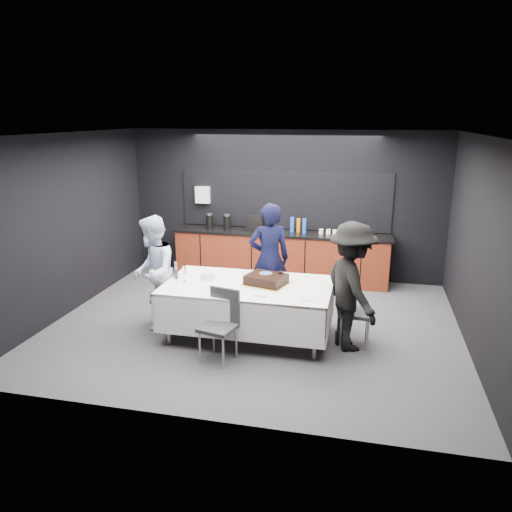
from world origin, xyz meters
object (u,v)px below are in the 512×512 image
(cake_assembly, at_px, (266,279))
(chair_near, at_px, (221,319))
(chair_left, at_px, (169,291))
(person_right, at_px, (351,287))
(person_center, at_px, (269,259))
(person_left, at_px, (153,272))
(plate_stack, at_px, (208,276))
(party_table, at_px, (248,294))
(chair_right, at_px, (350,306))
(champagne_flute, at_px, (184,271))

(cake_assembly, bearing_deg, chair_near, -118.43)
(chair_left, bearing_deg, person_right, -4.04)
(person_center, xyz_separation_m, person_left, (-1.56, -0.88, -0.05))
(plate_stack, xyz_separation_m, person_center, (0.72, 0.87, 0.06))
(chair_near, relative_size, person_right, 0.53)
(party_table, relative_size, chair_left, 2.51)
(person_left, bearing_deg, person_center, 103.35)
(party_table, height_order, person_left, person_left)
(chair_left, xyz_separation_m, person_center, (1.35, 0.81, 0.35))
(person_center, bearing_deg, party_table, 62.16)
(party_table, bearing_deg, chair_near, -103.73)
(chair_right, distance_m, person_right, 0.37)
(plate_stack, distance_m, person_left, 0.84)
(person_center, bearing_deg, chair_right, 126.05)
(person_center, height_order, person_right, person_center)
(party_table, bearing_deg, chair_right, 4.44)
(chair_near, distance_m, person_left, 1.53)
(cake_assembly, height_order, person_left, person_left)
(cake_assembly, distance_m, plate_stack, 0.86)
(cake_assembly, relative_size, chair_right, 0.71)
(party_table, bearing_deg, person_right, -2.19)
(cake_assembly, distance_m, chair_left, 1.52)
(chair_left, height_order, chair_near, same)
(person_right, bearing_deg, person_left, 58.60)
(chair_near, height_order, person_right, person_right)
(cake_assembly, distance_m, chair_near, 0.95)
(chair_left, relative_size, person_center, 0.52)
(chair_near, bearing_deg, plate_stack, 118.22)
(person_left, bearing_deg, cake_assembly, 73.65)
(champagne_flute, xyz_separation_m, person_center, (1.01, 1.04, -0.05))
(party_table, bearing_deg, cake_assembly, 13.33)
(cake_assembly, bearing_deg, champagne_flute, -172.37)
(cake_assembly, distance_m, chair_right, 1.20)
(plate_stack, bearing_deg, party_table, -7.31)
(party_table, distance_m, chair_left, 1.25)
(chair_left, height_order, person_left, person_left)
(plate_stack, relative_size, chair_near, 0.22)
(plate_stack, height_order, champagne_flute, champagne_flute)
(chair_right, relative_size, person_right, 0.53)
(party_table, xyz_separation_m, chair_near, (-0.18, -0.73, -0.11))
(cake_assembly, bearing_deg, person_right, -5.53)
(cake_assembly, height_order, chair_left, cake_assembly)
(person_center, relative_size, person_right, 1.02)
(plate_stack, xyz_separation_m, chair_near, (0.43, -0.81, -0.30))
(plate_stack, distance_m, person_right, 2.03)
(champagne_flute, xyz_separation_m, person_right, (2.32, 0.04, -0.07))
(party_table, relative_size, cake_assembly, 3.53)
(chair_left, bearing_deg, party_table, -6.13)
(cake_assembly, relative_size, plate_stack, 3.20)
(champagne_flute, bearing_deg, person_right, 1.01)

